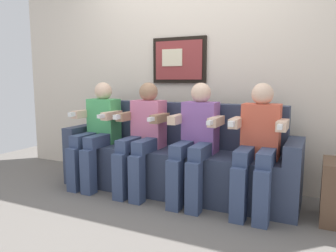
{
  "coord_description": "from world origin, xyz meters",
  "views": [
    {
      "loc": [
        1.31,
        -2.6,
        1.14
      ],
      "look_at": [
        0.0,
        0.15,
        0.7
      ],
      "focal_mm": 34.5,
      "sensor_mm": 36.0,
      "label": 1
    }
  ],
  "objects_px": {
    "person_leftmost": "(97,130)",
    "person_right_center": "(196,138)",
    "couch": "(175,161)",
    "person_rightmost": "(258,143)",
    "person_left_center": "(143,133)"
  },
  "relations": [
    {
      "from": "couch",
      "to": "person_left_center",
      "type": "relative_size",
      "value": 2.16
    },
    {
      "from": "person_left_center",
      "to": "person_right_center",
      "type": "distance_m",
      "value": 0.56
    },
    {
      "from": "person_rightmost",
      "to": "couch",
      "type": "bearing_deg",
      "value": 168.69
    },
    {
      "from": "person_leftmost",
      "to": "couch",
      "type": "bearing_deg",
      "value": 11.31
    },
    {
      "from": "person_leftmost",
      "to": "person_rightmost",
      "type": "height_order",
      "value": "same"
    },
    {
      "from": "person_leftmost",
      "to": "person_right_center",
      "type": "bearing_deg",
      "value": 0.02
    },
    {
      "from": "couch",
      "to": "person_right_center",
      "type": "xyz_separation_m",
      "value": [
        0.28,
        -0.17,
        0.29
      ]
    },
    {
      "from": "couch",
      "to": "person_right_center",
      "type": "distance_m",
      "value": 0.44
    },
    {
      "from": "person_left_center",
      "to": "person_leftmost",
      "type": "bearing_deg",
      "value": 180.0
    },
    {
      "from": "person_leftmost",
      "to": "person_left_center",
      "type": "height_order",
      "value": "same"
    },
    {
      "from": "person_leftmost",
      "to": "person_right_center",
      "type": "relative_size",
      "value": 1.0
    },
    {
      "from": "couch",
      "to": "person_rightmost",
      "type": "bearing_deg",
      "value": -11.31
    },
    {
      "from": "person_left_center",
      "to": "person_rightmost",
      "type": "bearing_deg",
      "value": 0.0
    },
    {
      "from": "person_left_center",
      "to": "person_right_center",
      "type": "bearing_deg",
      "value": 0.05
    },
    {
      "from": "couch",
      "to": "person_rightmost",
      "type": "xyz_separation_m",
      "value": [
        0.84,
        -0.17,
        0.29
      ]
    }
  ]
}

